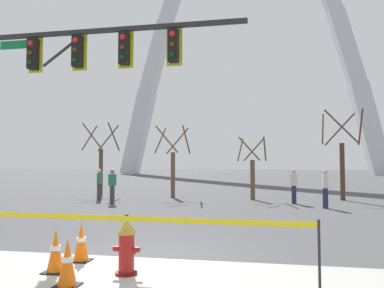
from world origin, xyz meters
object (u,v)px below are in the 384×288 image
at_px(fire_hydrant, 127,246).
at_px(pedestrian_walking_left, 112,186).
at_px(traffic_cone_by_hydrant, 67,263).
at_px(traffic_signal_gantry, 64,74).
at_px(pedestrian_walking_right, 99,184).
at_px(monument_arch, 247,43).
at_px(pedestrian_standing_center, 294,186).
at_px(traffic_cone_curb_edge, 81,242).
at_px(traffic_cone_mid_sidewalk, 56,251).
at_px(pedestrian_near_trees, 325,189).

height_order(fire_hydrant, pedestrian_walking_left, pedestrian_walking_left).
height_order(traffic_cone_by_hydrant, traffic_signal_gantry, traffic_signal_gantry).
relative_size(traffic_signal_gantry, pedestrian_walking_right, 4.92).
bearing_deg(monument_arch, pedestrian_standing_center, -85.46).
bearing_deg(monument_arch, traffic_cone_curb_edge, -91.14).
xyz_separation_m(fire_hydrant, traffic_cone_curb_edge, (-1.14, 0.63, -0.11)).
bearing_deg(traffic_cone_curb_edge, monument_arch, 88.86).
relative_size(traffic_cone_by_hydrant, traffic_cone_mid_sidewalk, 1.00).
distance_m(traffic_cone_curb_edge, pedestrian_walking_left, 10.34).
distance_m(traffic_cone_curb_edge, pedestrian_walking_right, 12.13).
relative_size(fire_hydrant, pedestrian_walking_right, 0.62).
distance_m(traffic_cone_by_hydrant, pedestrian_standing_center, 13.41).
height_order(pedestrian_standing_center, pedestrian_near_trees, same).
relative_size(pedestrian_standing_center, pedestrian_walking_right, 1.00).
relative_size(traffic_cone_by_hydrant, pedestrian_standing_center, 0.46).
bearing_deg(monument_arch, traffic_cone_mid_sidewalk, -91.22).
xyz_separation_m(fire_hydrant, pedestrian_walking_right, (-5.88, 11.80, 0.35)).
height_order(fire_hydrant, pedestrian_standing_center, pedestrian_standing_center).
bearing_deg(traffic_signal_gantry, traffic_cone_curb_edge, -54.40).
bearing_deg(traffic_cone_mid_sidewalk, pedestrian_near_trees, 59.76).
bearing_deg(monument_arch, fire_hydrant, -90.01).
bearing_deg(traffic_cone_curb_edge, traffic_cone_by_hydrant, -70.69).
relative_size(traffic_signal_gantry, pedestrian_standing_center, 4.92).
bearing_deg(fire_hydrant, pedestrian_walking_right, 116.48).
relative_size(traffic_cone_curb_edge, pedestrian_walking_left, 0.46).
height_order(fire_hydrant, traffic_cone_curb_edge, fire_hydrant).
height_order(traffic_cone_by_hydrant, pedestrian_walking_left, pedestrian_walking_left).
bearing_deg(pedestrian_walking_right, traffic_cone_by_hydrant, -67.42).
xyz_separation_m(traffic_cone_mid_sidewalk, traffic_cone_curb_edge, (0.09, 0.75, 0.00)).
height_order(fire_hydrant, monument_arch, monument_arch).
bearing_deg(monument_arch, pedestrian_near_trees, -84.28).
bearing_deg(traffic_cone_by_hydrant, pedestrian_standing_center, 70.96).
bearing_deg(traffic_signal_gantry, pedestrian_walking_left, 100.79).
bearing_deg(traffic_cone_curb_edge, pedestrian_walking_left, 109.45).
relative_size(traffic_cone_curb_edge, pedestrian_near_trees, 0.46).
height_order(monument_arch, pedestrian_standing_center, monument_arch).
relative_size(traffic_cone_by_hydrant, pedestrian_walking_right, 0.46).
height_order(pedestrian_walking_right, pedestrian_near_trees, same).
height_order(traffic_cone_mid_sidewalk, traffic_cone_curb_edge, same).
relative_size(fire_hydrant, traffic_cone_mid_sidewalk, 1.36).
height_order(traffic_cone_by_hydrant, pedestrian_walking_right, pedestrian_walking_right).
bearing_deg(traffic_cone_mid_sidewalk, monument_arch, 88.78).
bearing_deg(pedestrian_near_trees, pedestrian_walking_right, 172.20).
bearing_deg(traffic_signal_gantry, traffic_cone_mid_sidewalk, -61.19).
distance_m(traffic_signal_gantry, monument_arch, 58.12).
bearing_deg(traffic_cone_curb_edge, pedestrian_near_trees, 58.25).
xyz_separation_m(traffic_cone_by_hydrant, traffic_cone_curb_edge, (-0.49, 1.40, 0.00)).
xyz_separation_m(traffic_signal_gantry, pedestrian_walking_right, (-2.58, 8.15, -3.59)).
distance_m(pedestrian_walking_left, pedestrian_walking_right, 1.93).
bearing_deg(fire_hydrant, traffic_signal_gantry, 132.15).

